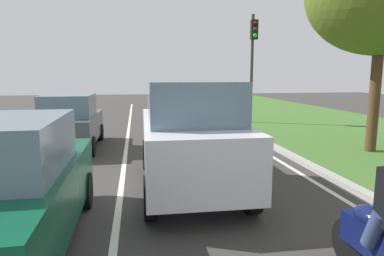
{
  "coord_description": "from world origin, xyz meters",
  "views": [
    {
      "loc": [
        -0.33,
        2.12,
        2.4
      ],
      "look_at": [
        0.91,
        9.56,
        1.2
      ],
      "focal_mm": 31.4,
      "sensor_mm": 36.0,
      "label": 1
    }
  ],
  "objects_px": {
    "traffic_light_near_right": "(253,51)",
    "car_hatchback_far": "(71,122)",
    "car_sedan_left_lane": "(4,189)",
    "car_suv_ahead": "(190,134)"
  },
  "relations": [
    {
      "from": "car_suv_ahead",
      "to": "traffic_light_near_right",
      "type": "bearing_deg",
      "value": 64.16
    },
    {
      "from": "car_suv_ahead",
      "to": "traffic_light_near_right",
      "type": "distance_m",
      "value": 10.17
    },
    {
      "from": "traffic_light_near_right",
      "to": "car_hatchback_far",
      "type": "bearing_deg",
      "value": -150.04
    },
    {
      "from": "car_sedan_left_lane",
      "to": "car_hatchback_far",
      "type": "bearing_deg",
      "value": 92.27
    },
    {
      "from": "car_hatchback_far",
      "to": "traffic_light_near_right",
      "type": "bearing_deg",
      "value": 29.99
    },
    {
      "from": "car_suv_ahead",
      "to": "car_sedan_left_lane",
      "type": "relative_size",
      "value": 1.05
    },
    {
      "from": "car_suv_ahead",
      "to": "traffic_light_near_right",
      "type": "height_order",
      "value": "traffic_light_near_right"
    },
    {
      "from": "car_sedan_left_lane",
      "to": "car_hatchback_far",
      "type": "distance_m",
      "value": 6.69
    },
    {
      "from": "car_suv_ahead",
      "to": "car_hatchback_far",
      "type": "distance_m",
      "value": 5.46
    },
    {
      "from": "car_suv_ahead",
      "to": "car_hatchback_far",
      "type": "height_order",
      "value": "car_suv_ahead"
    }
  ]
}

